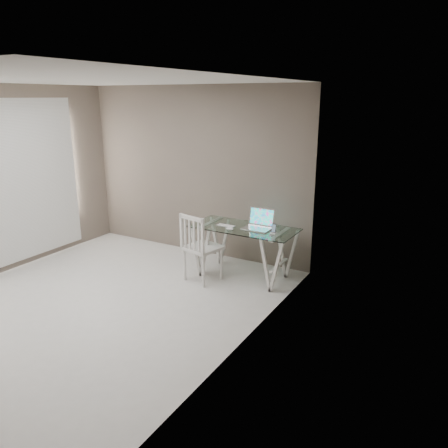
# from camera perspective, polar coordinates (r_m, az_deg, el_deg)

# --- Properties ---
(room) EXTENTS (4.50, 4.52, 2.71)m
(room) POSITION_cam_1_polar(r_m,az_deg,el_deg) (5.41, -17.57, 7.05)
(room) COLOR beige
(room) RESTS_ON ground
(desk) EXTENTS (1.50, 0.70, 0.75)m
(desk) POSITION_cam_1_polar(r_m,az_deg,el_deg) (6.26, 2.56, -3.62)
(desk) COLOR silver
(desk) RESTS_ON ground
(chair) EXTENTS (0.53, 0.53, 0.99)m
(chair) POSITION_cam_1_polar(r_m,az_deg,el_deg) (6.05, -3.32, -2.75)
(chair) COLOR silver
(chair) RESTS_ON ground
(laptop) EXTENTS (0.38, 0.32, 0.27)m
(laptop) POSITION_cam_1_polar(r_m,az_deg,el_deg) (6.12, 4.58, 0.06)
(laptop) COLOR silver
(laptop) RESTS_ON desk
(keyboard) EXTENTS (0.28, 0.12, 0.01)m
(keyboard) POSITION_cam_1_polar(r_m,az_deg,el_deg) (6.21, 0.25, -0.22)
(keyboard) COLOR silver
(keyboard) RESTS_ON desk
(mouse) EXTENTS (0.11, 0.07, 0.04)m
(mouse) POSITION_cam_1_polar(r_m,az_deg,el_deg) (6.02, 0.73, -0.62)
(mouse) COLOR white
(mouse) RESTS_ON desk
(phone_dock) EXTENTS (0.07, 0.07, 0.13)m
(phone_dock) POSITION_cam_1_polar(r_m,az_deg,el_deg) (5.89, 6.50, -0.91)
(phone_dock) COLOR white
(phone_dock) RESTS_ON desk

